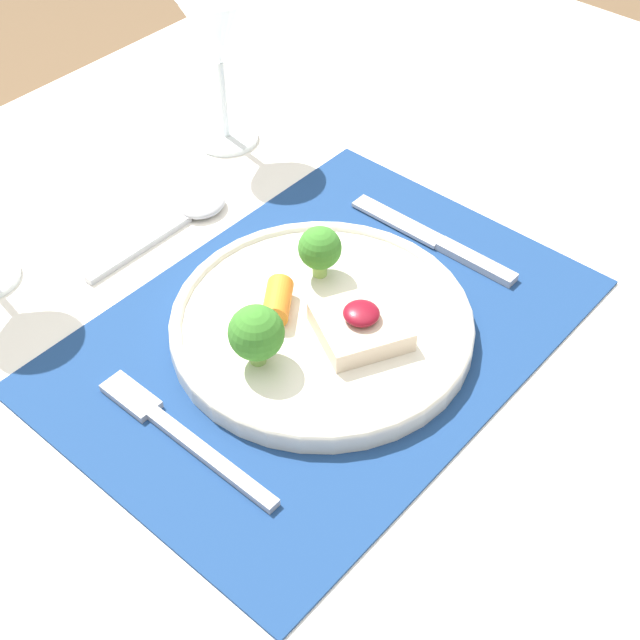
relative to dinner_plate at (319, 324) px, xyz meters
The scene contains 7 objects.
dining_table 0.10m from the dinner_plate, 12.11° to the left, with size 1.50×1.10×0.74m.
placemat 0.02m from the dinner_plate, 12.11° to the left, with size 0.48×0.34×0.00m, color navy.
dinner_plate is the anchor object (origin of this frame).
fork 0.16m from the dinner_plate, behind, with size 0.02×0.19×0.01m.
knife 0.18m from the dinner_plate, ahead, with size 0.02×0.19×0.01m.
spoon 0.22m from the dinner_plate, 78.92° to the left, with size 0.18×0.04×0.01m.
wine_glass_near 0.36m from the dinner_plate, 59.62° to the left, with size 0.08×0.08×0.18m.
Camera 1 is at (-0.43, -0.37, 1.33)m, focal length 50.00 mm.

